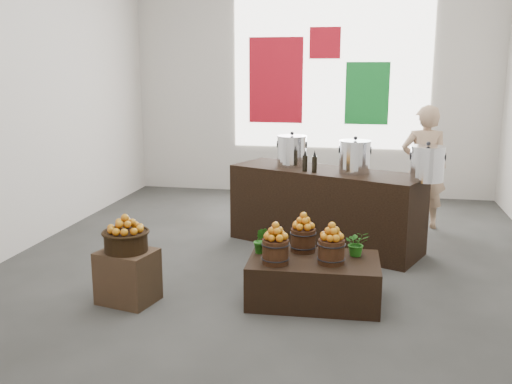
% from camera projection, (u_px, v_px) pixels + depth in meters
% --- Properties ---
extents(ground, '(7.00, 7.00, 0.00)m').
position_uv_depth(ground, '(278.00, 259.00, 6.45)').
color(ground, '#3C3C39').
rests_on(ground, ground).
extents(back_wall, '(6.00, 0.04, 4.00)m').
position_uv_depth(back_wall, '(312.00, 74.00, 9.37)').
color(back_wall, beige).
rests_on(back_wall, ground).
extents(back_opening, '(3.20, 0.02, 2.40)m').
position_uv_depth(back_opening, '(330.00, 74.00, 9.29)').
color(back_opening, white).
rests_on(back_opening, back_wall).
extents(deco_red_left, '(0.90, 0.04, 1.40)m').
position_uv_depth(deco_red_left, '(276.00, 80.00, 9.47)').
color(deco_red_left, '#B60E1D').
rests_on(deco_red_left, back_wall).
extents(deco_green_right, '(0.70, 0.04, 1.00)m').
position_uv_depth(deco_green_right, '(367.00, 93.00, 9.23)').
color(deco_green_right, '#137C2A').
rests_on(deco_green_right, back_wall).
extents(deco_red_upper, '(0.50, 0.04, 0.50)m').
position_uv_depth(deco_red_upper, '(325.00, 43.00, 9.19)').
color(deco_red_upper, '#B60E1D').
rests_on(deco_red_upper, back_wall).
extents(crate, '(0.57, 0.50, 0.49)m').
position_uv_depth(crate, '(128.00, 276.00, 5.24)').
color(crate, '#4C3423').
rests_on(crate, ground).
extents(wicker_basket, '(0.39, 0.39, 0.18)m').
position_uv_depth(wicker_basket, '(126.00, 242.00, 5.16)').
color(wicker_basket, black).
rests_on(wicker_basket, crate).
extents(apples_in_basket, '(0.31, 0.31, 0.16)m').
position_uv_depth(apples_in_basket, '(125.00, 223.00, 5.13)').
color(apples_in_basket, '#9A0904').
rests_on(apples_in_basket, wicker_basket).
extents(display_table, '(1.21, 0.78, 0.41)m').
position_uv_depth(display_table, '(314.00, 280.00, 5.25)').
color(display_table, black).
rests_on(display_table, ground).
extents(apple_bucket_front_left, '(0.24, 0.24, 0.22)m').
position_uv_depth(apple_bucket_front_left, '(275.00, 252.00, 5.07)').
color(apple_bucket_front_left, '#3A1C0F').
rests_on(apple_bucket_front_left, display_table).
extents(apples_in_bucket_front_left, '(0.18, 0.18, 0.16)m').
position_uv_depth(apples_in_bucket_front_left, '(276.00, 231.00, 5.03)').
color(apples_in_bucket_front_left, '#9A0904').
rests_on(apples_in_bucket_front_left, apple_bucket_front_left).
extents(apple_bucket_front_right, '(0.24, 0.24, 0.22)m').
position_uv_depth(apple_bucket_front_right, '(331.00, 252.00, 5.07)').
color(apple_bucket_front_right, '#3A1C0F').
rests_on(apple_bucket_front_right, display_table).
extents(apples_in_bucket_front_right, '(0.18, 0.18, 0.16)m').
position_uv_depth(apples_in_bucket_front_right, '(332.00, 231.00, 5.03)').
color(apples_in_bucket_front_right, '#9A0904').
rests_on(apples_in_bucket_front_right, apple_bucket_front_right).
extents(apple_bucket_rear, '(0.24, 0.24, 0.22)m').
position_uv_depth(apple_bucket_rear, '(303.00, 240.00, 5.41)').
color(apple_bucket_rear, '#3A1C0F').
rests_on(apple_bucket_rear, display_table).
extents(apples_in_bucket_rear, '(0.18, 0.18, 0.16)m').
position_uv_depth(apples_in_bucket_rear, '(303.00, 221.00, 5.37)').
color(apples_in_bucket_rear, '#9A0904').
rests_on(apples_in_bucket_rear, apple_bucket_rear).
extents(herb_garnish_right, '(0.25, 0.23, 0.24)m').
position_uv_depth(herb_garnish_right, '(357.00, 243.00, 5.27)').
color(herb_garnish_right, '#1A5912').
rests_on(herb_garnish_right, display_table).
extents(herb_garnish_left, '(0.14, 0.12, 0.25)m').
position_uv_depth(herb_garnish_left, '(261.00, 240.00, 5.34)').
color(herb_garnish_left, '#1A5912').
rests_on(herb_garnish_left, display_table).
extents(counter, '(2.39, 1.56, 0.94)m').
position_uv_depth(counter, '(325.00, 208.00, 6.83)').
color(counter, black).
rests_on(counter, ground).
extents(stock_pot_left, '(0.35, 0.35, 0.35)m').
position_uv_depth(stock_pot_left, '(292.00, 152.00, 6.95)').
color(stock_pot_left, silver).
rests_on(stock_pot_left, counter).
extents(stock_pot_center, '(0.35, 0.35, 0.35)m').
position_uv_depth(stock_pot_center, '(355.00, 158.00, 6.50)').
color(stock_pot_center, silver).
rests_on(stock_pot_center, counter).
extents(stock_pot_right, '(0.35, 0.35, 0.35)m').
position_uv_depth(stock_pot_right, '(427.00, 165.00, 6.04)').
color(stock_pot_right, silver).
rests_on(stock_pot_right, counter).
extents(oil_cruets, '(0.18, 0.12, 0.26)m').
position_uv_depth(oil_cruets, '(317.00, 162.00, 6.52)').
color(oil_cruets, black).
rests_on(oil_cruets, counter).
extents(shopper, '(0.61, 0.41, 1.65)m').
position_uv_depth(shopper, '(424.00, 167.00, 7.56)').
color(shopper, tan).
rests_on(shopper, ground).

